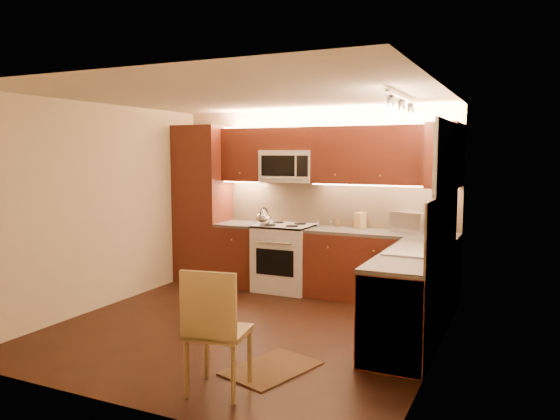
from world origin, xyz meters
The scene contains 37 objects.
floor centered at (0.00, 0.00, 0.00)m, with size 4.00×4.00×0.01m, color black.
ceiling centered at (0.00, 0.00, 2.50)m, with size 4.00×4.00×0.01m, color beige.
wall_back centered at (0.00, 2.00, 1.25)m, with size 4.00×0.01×2.50m, color beige.
wall_front centered at (0.00, -2.00, 1.25)m, with size 4.00×0.01×2.50m, color beige.
wall_left centered at (-2.00, 0.00, 1.25)m, with size 0.01×4.00×2.50m, color beige.
wall_right centered at (2.00, 0.00, 1.25)m, with size 0.01×4.00×2.50m, color beige.
pantry centered at (-1.65, 1.70, 1.15)m, with size 0.70×0.60×2.30m, color #47190F.
base_cab_back_left centered at (-0.99, 1.70, 0.43)m, with size 0.62×0.60×0.86m, color #47190F.
counter_back_left centered at (-0.99, 1.70, 0.88)m, with size 0.62×0.60×0.04m, color #393633.
base_cab_back_right centered at (1.04, 1.70, 0.43)m, with size 1.92×0.60×0.86m, color #47190F.
counter_back_right centered at (1.04, 1.70, 0.88)m, with size 1.92×0.60×0.04m, color #393633.
base_cab_right centered at (1.70, 0.40, 0.43)m, with size 0.60×2.00×0.86m, color #47190F.
counter_right centered at (1.70, 0.40, 0.88)m, with size 0.60×2.00×0.04m, color #393633.
dishwasher centered at (1.70, -0.30, 0.43)m, with size 0.58×0.60×0.84m, color silver.
backsplash_back centered at (0.35, 1.99, 1.20)m, with size 3.30×0.02×0.60m, color tan.
backsplash_right centered at (1.99, 0.40, 1.20)m, with size 0.02×2.00×0.60m, color tan.
upper_cab_back_left centered at (-0.99, 1.82, 1.88)m, with size 0.62×0.35×0.75m, color #47190F.
upper_cab_back_right centered at (1.04, 1.82, 1.88)m, with size 1.92×0.35×0.75m, color #47190F.
upper_cab_bridge centered at (-0.30, 1.82, 2.09)m, with size 0.76×0.35×0.31m, color #47190F.
upper_cab_right_corner centered at (1.82, 1.40, 1.88)m, with size 0.35×0.50×0.75m, color #47190F.
stove centered at (-0.30, 1.68, 0.46)m, with size 0.76×0.65×0.92m, color silver, non-canonical shape.
microwave centered at (-0.30, 1.81, 1.72)m, with size 0.76×0.38×0.44m, color silver, non-canonical shape.
window_frame centered at (1.99, 0.55, 1.60)m, with size 0.03×1.44×1.24m, color silver.
window_blinds centered at (1.97, 0.55, 1.60)m, with size 0.02×1.36×1.16m, color silver.
sink centered at (1.70, 0.55, 0.98)m, with size 0.52×0.86×0.15m, color silver, non-canonical shape.
faucet centered at (1.88, 0.55, 1.05)m, with size 0.20×0.04×0.30m, color silver, non-canonical shape.
track_light_bar centered at (1.55, 0.40, 2.46)m, with size 0.04×1.20×0.03m, color silver.
kettle centered at (-0.53, 1.48, 1.04)m, with size 0.22×0.22×0.25m, color silver, non-canonical shape.
toaster_oven centered at (1.40, 1.81, 1.03)m, with size 0.44×0.33×0.26m, color silver.
knife_block centered at (0.71, 1.88, 1.01)m, with size 0.10×0.15×0.21m, color olive.
spice_jar_a centered at (0.14, 1.81, 0.94)m, with size 0.05×0.05×0.08m, color silver.
spice_jar_b centered at (0.39, 1.89, 0.95)m, with size 0.04×0.04×0.09m, color brown.
spice_jar_c centered at (0.28, 1.94, 0.94)m, with size 0.04×0.04×0.09m, color silver.
spice_jar_d centered at (0.61, 1.93, 0.95)m, with size 0.04×0.04×0.09m, color brown.
soap_bottle centered at (1.89, 1.25, 1.00)m, with size 0.09×0.09×0.20m, color silver.
rug centered at (0.74, -0.90, 0.01)m, with size 0.55×0.82×0.01m, color black.
dining_chair centered at (0.55, -1.46, 0.51)m, with size 0.45×0.45×1.02m, color olive, non-canonical shape.
Camera 1 is at (2.74, -5.01, 1.90)m, focal length 34.47 mm.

